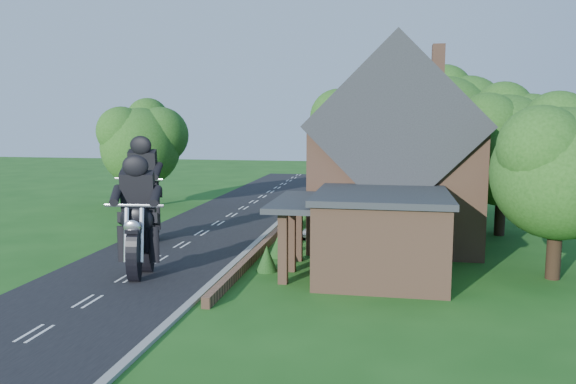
% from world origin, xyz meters
% --- Properties ---
extents(ground, '(120.00, 120.00, 0.00)m').
position_xyz_m(ground, '(0.00, 0.00, 0.00)').
color(ground, '#1B5016').
rests_on(ground, ground).
extents(road, '(7.00, 80.00, 0.02)m').
position_xyz_m(road, '(0.00, 0.00, 0.01)').
color(road, black).
rests_on(road, ground).
extents(kerb, '(0.30, 80.00, 0.12)m').
position_xyz_m(kerb, '(3.65, 0.00, 0.06)').
color(kerb, gray).
rests_on(kerb, ground).
extents(garden_wall, '(0.30, 22.00, 0.40)m').
position_xyz_m(garden_wall, '(4.30, 5.00, 0.20)').
color(garden_wall, '#865C44').
rests_on(garden_wall, ground).
extents(house, '(9.54, 8.64, 10.24)m').
position_xyz_m(house, '(10.49, 6.00, 4.34)').
color(house, '#865C44').
rests_on(house, ground).
extents(annex, '(7.05, 5.94, 3.44)m').
position_xyz_m(annex, '(9.87, -0.80, 1.77)').
color(annex, '#865C44').
rests_on(annex, ground).
extents(tree_annex_side, '(5.64, 5.20, 7.48)m').
position_xyz_m(tree_annex_side, '(17.13, 0.10, 4.69)').
color(tree_annex_side, black).
rests_on(tree_annex_side, ground).
extents(tree_house_right, '(6.51, 6.00, 8.40)m').
position_xyz_m(tree_house_right, '(16.65, 8.62, 5.19)').
color(tree_house_right, black).
rests_on(tree_house_right, ground).
extents(tree_behind_house, '(7.81, 7.20, 10.08)m').
position_xyz_m(tree_behind_house, '(14.18, 16.14, 6.23)').
color(tree_behind_house, black).
rests_on(tree_behind_house, ground).
extents(tree_behind_left, '(6.94, 6.40, 9.16)m').
position_xyz_m(tree_behind_left, '(8.16, 17.13, 5.73)').
color(tree_behind_left, black).
rests_on(tree_behind_left, ground).
extents(tree_far_road, '(6.08, 5.60, 7.84)m').
position_xyz_m(tree_far_road, '(-6.86, 14.11, 4.84)').
color(tree_far_road, black).
rests_on(tree_far_road, ground).
extents(shrub_a, '(0.90, 0.90, 1.10)m').
position_xyz_m(shrub_a, '(5.30, -1.00, 0.55)').
color(shrub_a, '#153B12').
rests_on(shrub_a, ground).
extents(shrub_b, '(0.90, 0.90, 1.10)m').
position_xyz_m(shrub_b, '(5.30, 1.50, 0.55)').
color(shrub_b, '#153B12').
rests_on(shrub_b, ground).
extents(shrub_c, '(0.90, 0.90, 1.10)m').
position_xyz_m(shrub_c, '(5.30, 4.00, 0.55)').
color(shrub_c, '#153B12').
rests_on(shrub_c, ground).
extents(shrub_d, '(0.90, 0.90, 1.10)m').
position_xyz_m(shrub_d, '(5.30, 9.00, 0.55)').
color(shrub_d, '#153B12').
rests_on(shrub_d, ground).
extents(shrub_e, '(0.90, 0.90, 1.10)m').
position_xyz_m(shrub_e, '(5.30, 11.50, 0.55)').
color(shrub_e, '#153B12').
rests_on(shrub_e, ground).
extents(shrub_f, '(0.90, 0.90, 1.10)m').
position_xyz_m(shrub_f, '(5.30, 14.00, 0.55)').
color(shrub_f, '#153B12').
rests_on(shrub_f, ground).
extents(motorcycle_lead, '(0.55, 1.62, 1.48)m').
position_xyz_m(motorcycle_lead, '(0.48, -2.81, 0.74)').
color(motorcycle_lead, black).
rests_on(motorcycle_lead, ground).
extents(motorcycle_follow, '(0.51, 1.78, 1.64)m').
position_xyz_m(motorcycle_follow, '(-2.12, 3.32, 0.82)').
color(motorcycle_follow, black).
rests_on(motorcycle_follow, ground).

